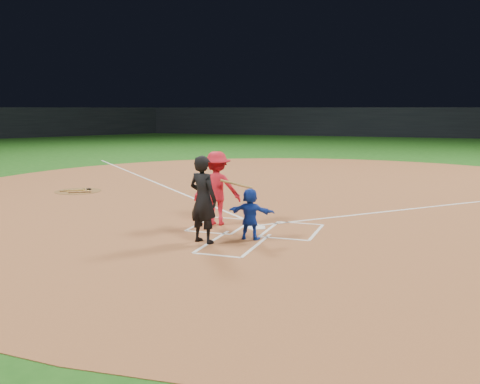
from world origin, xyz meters
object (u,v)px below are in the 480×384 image
(umpire, at_px, (203,199))
(batter_at_plate, at_px, (217,188))
(on_deck_circle, at_px, (78,191))
(catcher, at_px, (250,214))
(home_plate, at_px, (256,227))

(umpire, height_order, batter_at_plate, umpire)
(on_deck_circle, distance_m, umpire, 9.39)
(catcher, distance_m, batter_at_plate, 1.88)
(catcher, distance_m, umpire, 1.20)
(on_deck_circle, height_order, catcher, catcher)
(home_plate, distance_m, umpire, 2.22)
(home_plate, bearing_deg, catcher, 100.89)
(home_plate, height_order, catcher, catcher)
(on_deck_circle, distance_m, batter_at_plate, 8.02)
(on_deck_circle, bearing_deg, umpire, -36.95)
(on_deck_circle, height_order, batter_at_plate, batter_at_plate)
(catcher, xyz_separation_m, batter_at_plate, (-1.34, 1.27, 0.37))
(on_deck_circle, xyz_separation_m, umpire, (7.46, -5.61, 1.01))
(on_deck_circle, height_order, umpire, umpire)
(home_plate, relative_size, catcher, 0.49)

